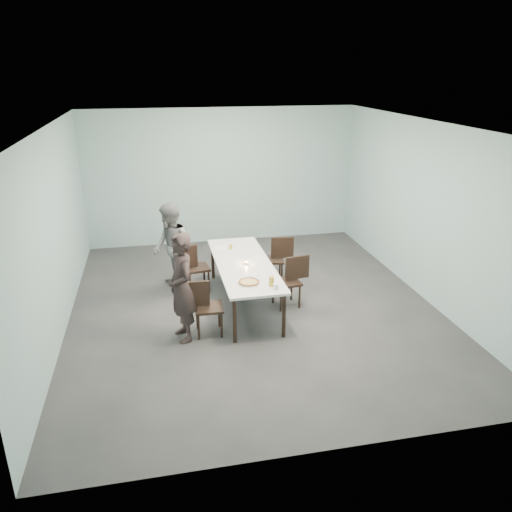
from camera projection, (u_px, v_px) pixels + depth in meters
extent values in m
plane|color=#333335|center=(253.00, 306.00, 8.47)|extent=(7.00, 7.00, 0.00)
cube|color=#99BCC0|center=(222.00, 177.00, 11.14)|extent=(6.00, 0.02, 3.00)
cube|color=#99BCC0|center=(326.00, 327.00, 4.74)|extent=(6.00, 0.02, 3.00)
cube|color=#99BCC0|center=(54.00, 234.00, 7.36)|extent=(0.02, 7.00, 3.00)
cube|color=#99BCC0|center=(425.00, 211.00, 8.51)|extent=(0.02, 7.00, 3.00)
cube|color=white|center=(253.00, 125.00, 7.40)|extent=(6.00, 7.00, 0.02)
cube|color=white|center=(244.00, 264.00, 8.30)|extent=(0.91, 2.60, 0.04)
cylinder|color=black|center=(235.00, 321.00, 7.25)|extent=(0.06, 0.06, 0.71)
cylinder|color=black|center=(213.00, 261.00, 9.47)|extent=(0.06, 0.06, 0.71)
cylinder|color=black|center=(284.00, 316.00, 7.39)|extent=(0.06, 0.06, 0.71)
cylinder|color=black|center=(251.00, 258.00, 9.62)|extent=(0.06, 0.06, 0.71)
cube|color=black|center=(209.00, 308.00, 7.47)|extent=(0.43, 0.43, 0.04)
cube|color=black|center=(195.00, 294.00, 7.36)|extent=(0.42, 0.05, 0.40)
cylinder|color=black|center=(199.00, 327.00, 7.37)|extent=(0.04, 0.04, 0.41)
cylinder|color=black|center=(197.00, 317.00, 7.68)|extent=(0.04, 0.04, 0.41)
cylinder|color=black|center=(222.00, 325.00, 7.42)|extent=(0.04, 0.04, 0.41)
cylinder|color=black|center=(219.00, 315.00, 7.74)|extent=(0.04, 0.04, 0.41)
cube|color=black|center=(197.00, 268.00, 8.94)|extent=(0.47, 0.47, 0.04)
cube|color=black|center=(186.00, 257.00, 8.79)|extent=(0.42, 0.10, 0.40)
cylinder|color=black|center=(190.00, 284.00, 8.81)|extent=(0.04, 0.04, 0.41)
cylinder|color=black|center=(186.00, 277.00, 9.11)|extent=(0.04, 0.04, 0.41)
cylinder|color=black|center=(209.00, 282.00, 8.92)|extent=(0.04, 0.04, 0.41)
cylinder|color=black|center=(204.00, 275.00, 9.22)|extent=(0.04, 0.04, 0.41)
cube|color=black|center=(286.00, 282.00, 8.35)|extent=(0.47, 0.47, 0.04)
cube|color=black|center=(297.00, 267.00, 8.32)|extent=(0.42, 0.10, 0.40)
cylinder|color=black|center=(291.00, 289.00, 8.63)|extent=(0.04, 0.04, 0.41)
cylinder|color=black|center=(300.00, 297.00, 8.33)|extent=(0.04, 0.04, 0.41)
cylinder|color=black|center=(273.00, 292.00, 8.52)|extent=(0.04, 0.04, 0.41)
cylinder|color=black|center=(281.00, 300.00, 8.23)|extent=(0.04, 0.04, 0.41)
cube|color=black|center=(272.00, 260.00, 9.31)|extent=(0.47, 0.47, 0.04)
cube|color=black|center=(282.00, 248.00, 9.24)|extent=(0.42, 0.10, 0.40)
cylinder|color=black|center=(280.00, 267.00, 9.56)|extent=(0.04, 0.04, 0.41)
cylinder|color=black|center=(282.00, 274.00, 9.24)|extent=(0.04, 0.04, 0.41)
cylinder|color=black|center=(262.00, 268.00, 9.54)|extent=(0.04, 0.04, 0.41)
cylinder|color=black|center=(264.00, 275.00, 9.22)|extent=(0.04, 0.04, 0.41)
imported|color=black|center=(182.00, 288.00, 7.20)|extent=(0.53, 0.68, 1.64)
imported|color=slate|center=(171.00, 248.00, 8.81)|extent=(0.71, 0.86, 1.60)
cylinder|color=white|center=(249.00, 283.00, 7.52)|extent=(0.34, 0.34, 0.01)
cylinder|color=#DCBD7D|center=(249.00, 282.00, 7.51)|extent=(0.30, 0.30, 0.01)
torus|color=brown|center=(249.00, 282.00, 7.51)|extent=(0.32, 0.32, 0.03)
cylinder|color=white|center=(253.00, 274.00, 7.83)|extent=(0.18, 0.18, 0.01)
cylinder|color=gold|center=(271.00, 282.00, 7.40)|extent=(0.08, 0.08, 0.15)
cylinder|color=silver|center=(276.00, 287.00, 7.30)|extent=(0.08, 0.08, 0.09)
cylinder|color=silver|center=(246.00, 263.00, 8.24)|extent=(0.06, 0.06, 0.03)
cylinder|color=orange|center=(246.00, 262.00, 8.23)|extent=(0.04, 0.04, 0.01)
cylinder|color=gold|center=(231.00, 247.00, 8.93)|extent=(0.07, 0.07, 0.08)
cube|color=silver|center=(224.00, 247.00, 9.00)|extent=(0.30, 0.22, 0.01)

